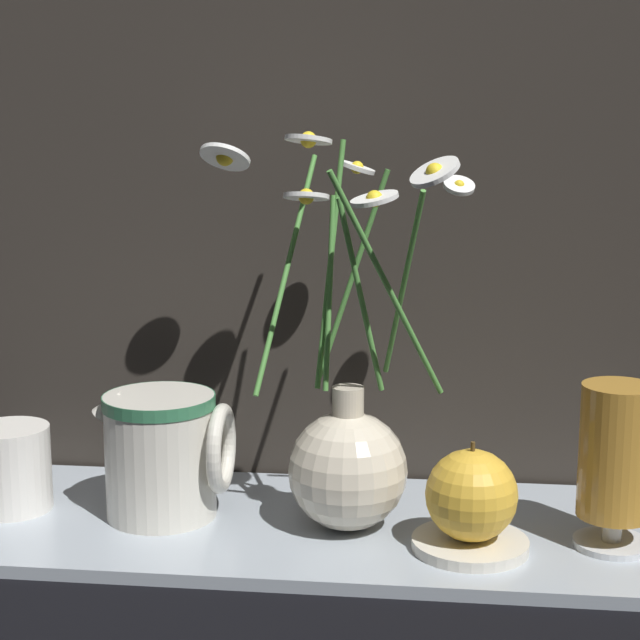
# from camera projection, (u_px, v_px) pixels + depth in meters

# --- Properties ---
(ground_plane) EXTENTS (6.00, 6.00, 0.00)m
(ground_plane) POSITION_uv_depth(u_px,v_px,m) (308.00, 533.00, 1.02)
(ground_plane) COLOR black
(shelf) EXTENTS (0.71, 0.26, 0.01)m
(shelf) POSITION_uv_depth(u_px,v_px,m) (308.00, 527.00, 1.02)
(shelf) COLOR #9EA8B2
(shelf) RESTS_ON ground_plane
(vase_with_flowers) EXTENTS (0.26, 0.20, 0.37)m
(vase_with_flowers) POSITION_uv_depth(u_px,v_px,m) (347.00, 452.00, 0.99)
(vase_with_flowers) COLOR beige
(vase_with_flowers) RESTS_ON shelf
(yellow_mug) EXTENTS (0.09, 0.08, 0.08)m
(yellow_mug) POSITION_uv_depth(u_px,v_px,m) (9.00, 467.00, 1.05)
(yellow_mug) COLOR silver
(yellow_mug) RESTS_ON shelf
(ceramic_pitcher) EXTENTS (0.13, 0.11, 0.13)m
(ceramic_pitcher) POSITION_uv_depth(u_px,v_px,m) (163.00, 450.00, 1.02)
(ceramic_pitcher) COLOR beige
(ceramic_pitcher) RESTS_ON shelf
(tea_glass) EXTENTS (0.07, 0.07, 0.15)m
(tea_glass) POSITION_uv_depth(u_px,v_px,m) (616.00, 457.00, 0.94)
(tea_glass) COLOR silver
(tea_glass) RESTS_ON shelf
(saucer_plate) EXTENTS (0.10, 0.10, 0.01)m
(saucer_plate) POSITION_uv_depth(u_px,v_px,m) (470.00, 544.00, 0.95)
(saucer_plate) COLOR silver
(saucer_plate) RESTS_ON shelf
(orange_fruit) EXTENTS (0.08, 0.08, 0.09)m
(orange_fruit) POSITION_uv_depth(u_px,v_px,m) (471.00, 495.00, 0.94)
(orange_fruit) COLOR gold
(orange_fruit) RESTS_ON saucer_plate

